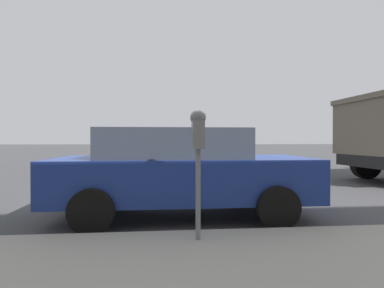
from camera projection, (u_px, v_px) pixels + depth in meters
ground_plane at (176, 204)px, 6.11m from camera, size 220.00×220.00×0.00m
parking_meter at (198, 140)px, 3.54m from camera, size 0.21×0.19×1.55m
car_blue at (181, 170)px, 5.14m from camera, size 2.03×4.28×1.49m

